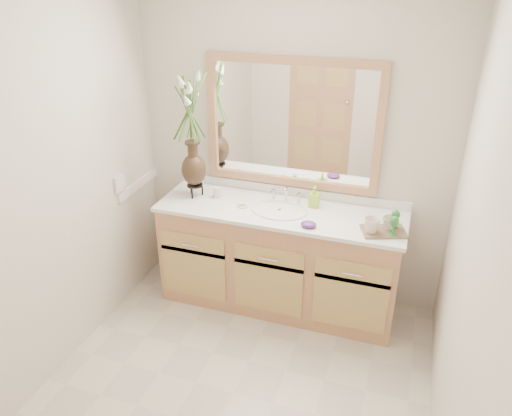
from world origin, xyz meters
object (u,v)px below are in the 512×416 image
(flower_vase, at_px, (191,118))
(tumbler, at_px, (217,192))
(soap_bottle, at_px, (314,198))
(tray, at_px, (384,231))

(flower_vase, relative_size, tumbler, 11.22)
(flower_vase, distance_m, tumbler, 0.61)
(tumbler, bearing_deg, soap_bottle, 6.23)
(tumbler, relative_size, tray, 0.28)
(soap_bottle, height_order, tray, soap_bottle)
(flower_vase, distance_m, tray, 1.59)
(tumbler, height_order, tray, tumbler)
(tumbler, bearing_deg, tray, -7.01)
(tray, bearing_deg, soap_bottle, 136.40)
(tumbler, distance_m, soap_bottle, 0.75)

